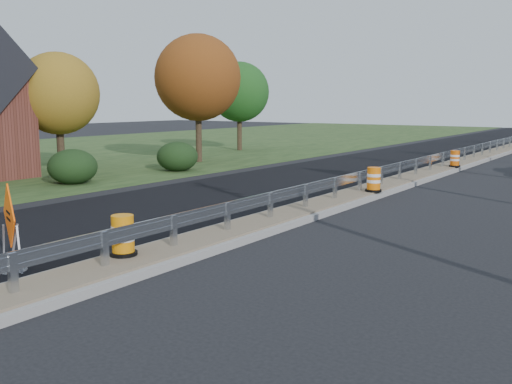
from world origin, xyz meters
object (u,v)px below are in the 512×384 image
Objects in this scene: barrel_median_mid at (374,180)px; barrel_median_far at (455,159)px; caution_sign at (12,249)px; barrel_median_near at (123,236)px.

barrel_median_mid is 10.04m from barrel_median_far.
barrel_median_far is at bearing 107.36° from caution_sign.
caution_sign is 2.12× the size of barrel_median_near.
caution_sign is 2.24× the size of barrel_median_far.
caution_sign is 13.19m from barrel_median_mid.
caution_sign is 2.26m from barrel_median_near.
barrel_median_near is 0.98× the size of barrel_median_mid.
barrel_median_near is 11.39m from barrel_median_mid.
barrel_median_mid is at bearing 86.06° from barrel_median_near.
barrel_median_mid is (0.78, 11.36, 0.01)m from barrel_median_near.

